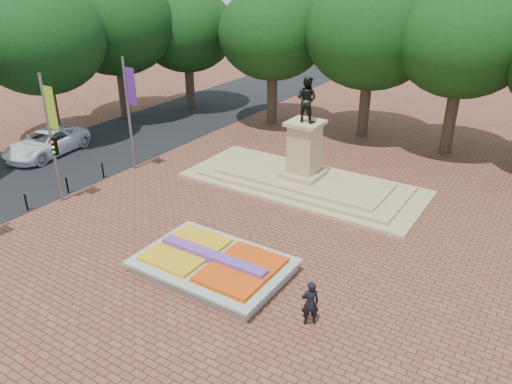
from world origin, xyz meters
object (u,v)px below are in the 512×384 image
monument (303,171)px  pedestrian (310,303)px  van (46,143)px  flower_bed (214,264)px

monument → pedestrian: 12.28m
van → pedestrian: 23.64m
flower_bed → pedestrian: (4.93, -0.74, 0.53)m
flower_bed → van: (-17.98, 5.09, 0.46)m
flower_bed → monument: size_ratio=0.45×
van → flower_bed: bearing=-23.8°
van → pedestrian: size_ratio=3.32×
flower_bed → van: van is taller
flower_bed → pedestrian: size_ratio=3.46×
pedestrian → flower_bed: bearing=-49.4°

